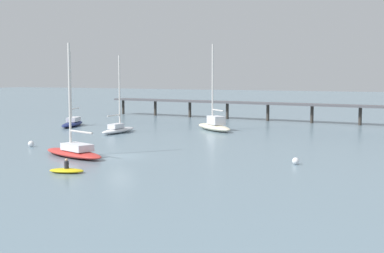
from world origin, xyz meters
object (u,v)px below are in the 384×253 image
at_px(pier, 355,100).
at_px(sailboat_cream, 214,125).
at_px(sailboat_navy, 73,122).
at_px(dinghy_yellow, 67,170).
at_px(mooring_buoy_mid, 31,144).
at_px(sailboat_red, 74,150).
at_px(mooring_buoy_inner, 296,161).
at_px(sailboat_white, 118,128).

xyz_separation_m(pier, sailboat_cream, (-15.56, -16.67, -2.89)).
bearing_deg(sailboat_cream, pier, 46.97).
relative_size(pier, sailboat_cream, 5.27).
bearing_deg(sailboat_navy, dinghy_yellow, -52.41).
relative_size(pier, mooring_buoy_mid, 97.29).
relative_size(sailboat_red, mooring_buoy_inner, 17.64).
relative_size(sailboat_navy, mooring_buoy_mid, 17.09).
bearing_deg(pier, mooring_buoy_mid, -122.95).
bearing_deg(sailboat_red, mooring_buoy_mid, 156.40).
distance_m(sailboat_navy, dinghy_yellow, 38.82).
relative_size(sailboat_navy, sailboat_red, 1.03).
bearing_deg(sailboat_cream, sailboat_white, -140.30).
xyz_separation_m(sailboat_cream, dinghy_yellow, (2.61, -34.28, -0.59)).
bearing_deg(mooring_buoy_mid, mooring_buoy_inner, 2.26).
distance_m(pier, mooring_buoy_mid, 48.21).
relative_size(sailboat_red, dinghy_yellow, 3.50).
xyz_separation_m(pier, dinghy_yellow, (-12.95, -50.94, -3.48)).
relative_size(sailboat_white, mooring_buoy_mid, 15.89).
bearing_deg(sailboat_cream, sailboat_red, -94.29).
bearing_deg(pier, sailboat_red, -111.78).
xyz_separation_m(pier, mooring_buoy_mid, (-26.16, -40.35, -3.38)).
distance_m(pier, sailboat_cream, 22.98).
bearing_deg(sailboat_white, mooring_buoy_mid, -92.36).
relative_size(sailboat_navy, sailboat_cream, 0.93).
distance_m(sailboat_red, mooring_buoy_mid, 9.33).
height_order(pier, dinghy_yellow, pier).
distance_m(sailboat_white, sailboat_navy, 12.09).
relative_size(sailboat_red, mooring_buoy_mid, 16.62).
distance_m(sailboat_navy, sailboat_cream, 21.37).
bearing_deg(sailboat_red, mooring_buoy_inner, 13.91).
xyz_separation_m(sailboat_white, sailboat_cream, (9.97, 8.27, 0.16)).
height_order(mooring_buoy_mid, mooring_buoy_inner, mooring_buoy_mid).
height_order(sailboat_cream, mooring_buoy_mid, sailboat_cream).
height_order(sailboat_red, dinghy_yellow, sailboat_red).
bearing_deg(sailboat_navy, mooring_buoy_inner, -26.31).
xyz_separation_m(pier, sailboat_navy, (-36.63, -20.18, -3.02)).
bearing_deg(mooring_buoy_mid, dinghy_yellow, -38.72).
relative_size(sailboat_cream, mooring_buoy_mid, 18.45).
xyz_separation_m(sailboat_navy, mooring_buoy_mid, (10.48, -20.17, -0.35)).
distance_m(sailboat_white, sailboat_red, 20.72).
relative_size(sailboat_cream, mooring_buoy_inner, 19.57).
bearing_deg(mooring_buoy_inner, sailboat_white, 152.47).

